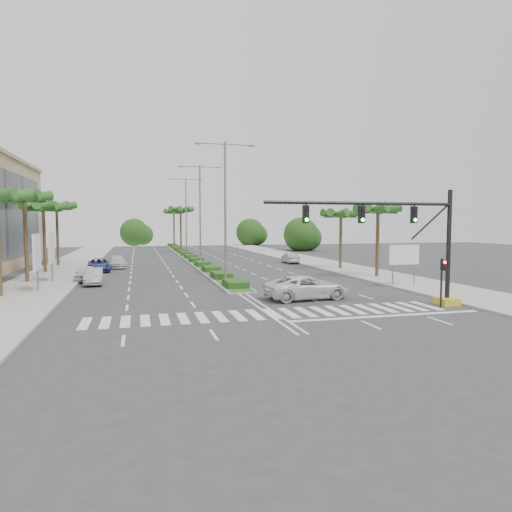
{
  "coord_description": "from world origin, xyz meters",
  "views": [
    {
      "loc": [
        -7.33,
        -24.46,
        5.14
      ],
      "look_at": [
        0.14,
        4.17,
        3.0
      ],
      "focal_mm": 32.0,
      "sensor_mm": 36.0,
      "label": 1
    }
  ],
  "objects_px": {
    "car_parked_b": "(94,276)",
    "car_parked_c": "(99,265)",
    "car_crossing": "(307,287)",
    "car_parked_d": "(117,262)",
    "car_right": "(290,258)",
    "car_parked_a": "(86,273)"
  },
  "relations": [
    {
      "from": "car_parked_b",
      "to": "car_parked_c",
      "type": "distance_m",
      "value": 10.72
    },
    {
      "from": "car_crossing",
      "to": "car_parked_d",
      "type": "bearing_deg",
      "value": 21.95
    },
    {
      "from": "car_parked_d",
      "to": "car_right",
      "type": "relative_size",
      "value": 1.16
    },
    {
      "from": "car_parked_a",
      "to": "car_parked_c",
      "type": "distance_m",
      "value": 8.09
    },
    {
      "from": "car_parked_b",
      "to": "car_parked_c",
      "type": "xyz_separation_m",
      "value": [
        -0.39,
        10.71,
        0.0
      ]
    },
    {
      "from": "car_crossing",
      "to": "car_parked_a",
      "type": "bearing_deg",
      "value": 42.55
    },
    {
      "from": "car_parked_c",
      "to": "car_crossing",
      "type": "bearing_deg",
      "value": -59.83
    },
    {
      "from": "car_right",
      "to": "car_parked_d",
      "type": "bearing_deg",
      "value": 4.46
    },
    {
      "from": "car_parked_b",
      "to": "car_crossing",
      "type": "xyz_separation_m",
      "value": [
        14.62,
        -11.39,
        0.11
      ]
    },
    {
      "from": "car_crossing",
      "to": "car_right",
      "type": "relative_size",
      "value": 1.42
    },
    {
      "from": "car_right",
      "to": "car_parked_b",
      "type": "bearing_deg",
      "value": 36.35
    },
    {
      "from": "car_crossing",
      "to": "car_right",
      "type": "height_order",
      "value": "car_crossing"
    },
    {
      "from": "car_parked_a",
      "to": "car_right",
      "type": "bearing_deg",
      "value": 31.49
    },
    {
      "from": "car_parked_a",
      "to": "car_parked_c",
      "type": "xyz_separation_m",
      "value": [
        0.49,
        8.07,
        0.0
      ]
    },
    {
      "from": "car_parked_d",
      "to": "car_parked_b",
      "type": "bearing_deg",
      "value": -102.52
    },
    {
      "from": "car_crossing",
      "to": "car_right",
      "type": "xyz_separation_m",
      "value": [
        7.94,
        26.5,
        -0.13
      ]
    },
    {
      "from": "car_parked_a",
      "to": "car_parked_b",
      "type": "bearing_deg",
      "value": -68.07
    },
    {
      "from": "car_parked_a",
      "to": "car_parked_b",
      "type": "distance_m",
      "value": 2.78
    },
    {
      "from": "car_parked_b",
      "to": "car_crossing",
      "type": "height_order",
      "value": "car_crossing"
    },
    {
      "from": "car_parked_b",
      "to": "car_crossing",
      "type": "distance_m",
      "value": 18.53
    },
    {
      "from": "car_right",
      "to": "car_parked_c",
      "type": "bearing_deg",
      "value": 13.39
    },
    {
      "from": "car_parked_d",
      "to": "car_right",
      "type": "bearing_deg",
      "value": -5.3
    }
  ]
}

